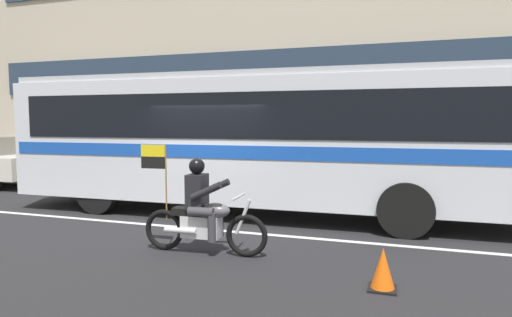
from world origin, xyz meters
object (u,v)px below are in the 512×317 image
(transit_bus, at_px, (260,133))
(traffic_cone, at_px, (383,270))
(fire_hydrant, at_px, (222,173))
(motorcycle_with_rider, at_px, (203,213))

(transit_bus, distance_m, traffic_cone, 5.20)
(traffic_cone, bearing_deg, fire_hydrant, 126.23)
(fire_hydrant, height_order, traffic_cone, fire_hydrant)
(motorcycle_with_rider, relative_size, traffic_cone, 3.99)
(motorcycle_with_rider, relative_size, fire_hydrant, 2.93)
(fire_hydrant, bearing_deg, motorcycle_with_rider, -69.80)
(fire_hydrant, bearing_deg, transit_bus, -54.16)
(fire_hydrant, bearing_deg, traffic_cone, -53.77)
(transit_bus, xyz_separation_m, traffic_cone, (2.94, -3.97, -1.63))
(motorcycle_with_rider, distance_m, traffic_cone, 2.99)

